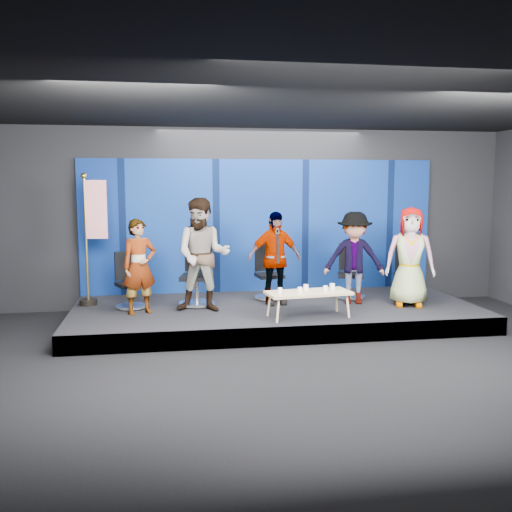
% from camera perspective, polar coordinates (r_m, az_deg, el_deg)
% --- Properties ---
extents(ground, '(10.00, 10.00, 0.00)m').
position_cam_1_polar(ground, '(7.80, 5.60, -10.95)').
color(ground, black).
rests_on(ground, ground).
extents(room_walls, '(10.02, 8.02, 3.51)m').
position_cam_1_polar(room_walls, '(7.41, 5.83, 7.19)').
color(room_walls, black).
rests_on(room_walls, ground).
extents(riser, '(7.00, 3.00, 0.30)m').
position_cam_1_polar(riser, '(10.11, 1.93, -5.79)').
color(riser, black).
rests_on(riser, ground).
extents(backdrop, '(7.00, 0.08, 2.60)m').
position_cam_1_polar(backdrop, '(11.30, 0.51, 3.05)').
color(backdrop, navy).
rests_on(backdrop, riser).
extents(chair_a, '(0.71, 0.71, 0.97)m').
position_cam_1_polar(chair_a, '(10.06, -12.49, -3.30)').
color(chair_a, silver).
rests_on(chair_a, riser).
extents(panelist_a, '(0.67, 0.56, 1.56)m').
position_cam_1_polar(panelist_a, '(9.52, -11.59, -1.05)').
color(panelist_a, black).
rests_on(panelist_a, riser).
extents(chair_b, '(0.79, 0.79, 1.17)m').
position_cam_1_polar(chair_b, '(10.09, -5.91, -2.74)').
color(chair_b, silver).
rests_on(chair_b, riser).
extents(panelist_b, '(1.05, 0.90, 1.90)m').
position_cam_1_polar(panelist_b, '(9.52, -5.33, 0.10)').
color(panelist_b, black).
rests_on(panelist_b, riser).
extents(chair_c, '(0.64, 0.64, 1.02)m').
position_cam_1_polar(chair_c, '(10.61, 1.27, -2.49)').
color(chair_c, silver).
rests_on(chair_c, riser).
extents(panelist_c, '(1.01, 0.52, 1.65)m').
position_cam_1_polar(panelist_c, '(10.05, 1.84, -0.22)').
color(panelist_c, black).
rests_on(panelist_c, riser).
extents(chair_d, '(0.70, 0.70, 1.01)m').
position_cam_1_polar(chair_d, '(10.83, 9.38, -2.40)').
color(chair_d, silver).
rests_on(chair_d, riser).
extents(panelist_d, '(1.19, 0.88, 1.64)m').
position_cam_1_polar(panelist_d, '(10.26, 9.79, -0.19)').
color(panelist_d, black).
rests_on(panelist_d, riser).
extents(chair_e, '(0.76, 0.76, 1.07)m').
position_cam_1_polar(chair_e, '(10.84, 14.92, -2.44)').
color(chair_e, silver).
rests_on(chair_e, riser).
extents(panelist_e, '(0.98, 0.79, 1.73)m').
position_cam_1_polar(panelist_e, '(10.26, 15.14, -0.08)').
color(panelist_e, black).
rests_on(panelist_e, riser).
extents(coffee_table, '(1.41, 0.73, 0.41)m').
position_cam_1_polar(coffee_table, '(9.18, 5.27, -3.77)').
color(coffee_table, tan).
rests_on(coffee_table, riser).
extents(mug_a, '(0.07, 0.07, 0.09)m').
position_cam_1_polar(mug_a, '(9.01, 2.42, -3.46)').
color(mug_a, white).
rests_on(mug_a, coffee_table).
extents(mug_b, '(0.08, 0.08, 0.09)m').
position_cam_1_polar(mug_b, '(9.06, 4.41, -3.41)').
color(mug_b, white).
rests_on(mug_b, coffee_table).
extents(mug_c, '(0.08, 0.08, 0.10)m').
position_cam_1_polar(mug_c, '(9.28, 5.02, -3.14)').
color(mug_c, white).
rests_on(mug_c, coffee_table).
extents(mug_d, '(0.07, 0.07, 0.09)m').
position_cam_1_polar(mug_d, '(9.24, 6.96, -3.23)').
color(mug_d, white).
rests_on(mug_d, coffee_table).
extents(mug_e, '(0.08, 0.08, 0.10)m').
position_cam_1_polar(mug_e, '(9.38, 7.63, -3.04)').
color(mug_e, white).
rests_on(mug_e, coffee_table).
extents(flag_stand, '(0.53, 0.31, 2.32)m').
position_cam_1_polar(flag_stand, '(10.32, -16.02, 1.95)').
color(flag_stand, black).
rests_on(flag_stand, riser).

